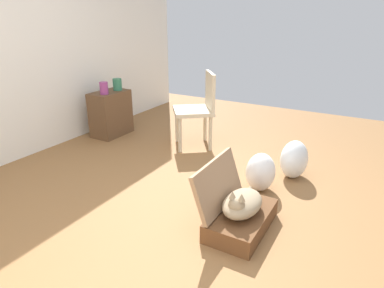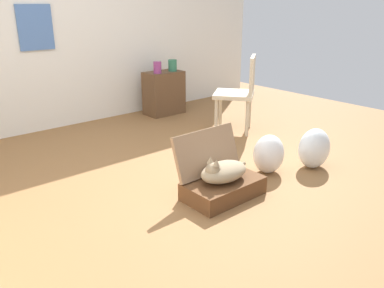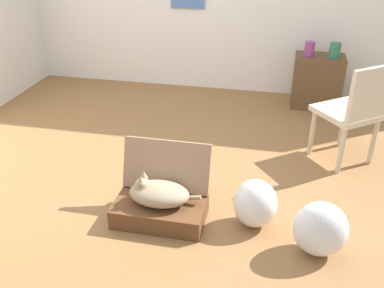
{
  "view_description": "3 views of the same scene",
  "coord_description": "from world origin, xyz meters",
  "px_view_note": "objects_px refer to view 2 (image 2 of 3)",
  "views": [
    {
      "loc": [
        -2.1,
        -1.35,
        1.58
      ],
      "look_at": [
        0.36,
        0.06,
        0.48
      ],
      "focal_mm": 31.11,
      "sensor_mm": 36.0,
      "label": 1
    },
    {
      "loc": [
        -2.1,
        -2.67,
        1.54
      ],
      "look_at": [
        -0.01,
        -0.21,
        0.38
      ],
      "focal_mm": 36.86,
      "sensor_mm": 36.0,
      "label": 2
    },
    {
      "loc": [
        0.78,
        -3.0,
        1.99
      ],
      "look_at": [
        0.21,
        -0.33,
        0.52
      ],
      "focal_mm": 39.9,
      "sensor_mm": 36.0,
      "label": 3
    }
  ],
  "objects_px": {
    "suitcase_base": "(223,188)",
    "plastic_bag_clear": "(314,148)",
    "vase_short": "(172,65)",
    "cat": "(223,171)",
    "chair": "(240,91)",
    "side_table": "(164,93)",
    "vase_tall": "(157,67)",
    "plastic_bag_white": "(269,154)"
  },
  "relations": [
    {
      "from": "vase_tall",
      "to": "suitcase_base",
      "type": "bearing_deg",
      "value": -113.9
    },
    {
      "from": "cat",
      "to": "vase_short",
      "type": "xyz_separation_m",
      "value": [
        1.34,
        2.39,
        0.46
      ]
    },
    {
      "from": "plastic_bag_white",
      "to": "suitcase_base",
      "type": "bearing_deg",
      "value": -173.02
    },
    {
      "from": "plastic_bag_clear",
      "to": "suitcase_base",
      "type": "bearing_deg",
      "value": 173.64
    },
    {
      "from": "plastic_bag_white",
      "to": "vase_short",
      "type": "xyz_separation_m",
      "value": [
        0.65,
        2.31,
        0.51
      ]
    },
    {
      "from": "vase_short",
      "to": "vase_tall",
      "type": "bearing_deg",
      "value": -177.7
    },
    {
      "from": "cat",
      "to": "plastic_bag_white",
      "type": "bearing_deg",
      "value": 6.82
    },
    {
      "from": "side_table",
      "to": "vase_short",
      "type": "xyz_separation_m",
      "value": [
        0.14,
        -0.04,
        0.39
      ]
    },
    {
      "from": "cat",
      "to": "chair",
      "type": "distance_m",
      "value": 1.86
    },
    {
      "from": "plastic_bag_white",
      "to": "chair",
      "type": "xyz_separation_m",
      "value": [
        0.74,
        1.07,
        0.33
      ]
    },
    {
      "from": "cat",
      "to": "plastic_bag_clear",
      "type": "bearing_deg",
      "value": -6.31
    },
    {
      "from": "cat",
      "to": "chair",
      "type": "height_order",
      "value": "chair"
    },
    {
      "from": "cat",
      "to": "side_table",
      "type": "xyz_separation_m",
      "value": [
        1.2,
        2.43,
        0.07
      ]
    },
    {
      "from": "suitcase_base",
      "to": "plastic_bag_clear",
      "type": "bearing_deg",
      "value": -6.36
    },
    {
      "from": "plastic_bag_clear",
      "to": "vase_short",
      "type": "relative_size",
      "value": 2.47
    },
    {
      "from": "suitcase_base",
      "to": "vase_short",
      "type": "distance_m",
      "value": 2.8
    },
    {
      "from": "suitcase_base",
      "to": "plastic_bag_white",
      "type": "relative_size",
      "value": 1.77
    },
    {
      "from": "cat",
      "to": "vase_short",
      "type": "bearing_deg",
      "value": 60.76
    },
    {
      "from": "plastic_bag_white",
      "to": "vase_tall",
      "type": "relative_size",
      "value": 2.36
    },
    {
      "from": "suitcase_base",
      "to": "side_table",
      "type": "height_order",
      "value": "side_table"
    },
    {
      "from": "side_table",
      "to": "chair",
      "type": "xyz_separation_m",
      "value": [
        0.23,
        -1.27,
        0.21
      ]
    },
    {
      "from": "suitcase_base",
      "to": "cat",
      "type": "height_order",
      "value": "cat"
    },
    {
      "from": "plastic_bag_white",
      "to": "vase_tall",
      "type": "distance_m",
      "value": 2.38
    },
    {
      "from": "suitcase_base",
      "to": "chair",
      "type": "height_order",
      "value": "chair"
    },
    {
      "from": "cat",
      "to": "plastic_bag_white",
      "type": "height_order",
      "value": "cat"
    },
    {
      "from": "plastic_bag_white",
      "to": "vase_tall",
      "type": "bearing_deg",
      "value": 80.75
    },
    {
      "from": "side_table",
      "to": "suitcase_base",
      "type": "bearing_deg",
      "value": -116.1
    },
    {
      "from": "vase_short",
      "to": "side_table",
      "type": "bearing_deg",
      "value": 164.22
    },
    {
      "from": "cat",
      "to": "chair",
      "type": "xyz_separation_m",
      "value": [
        1.43,
        1.16,
        0.28
      ]
    },
    {
      "from": "vase_tall",
      "to": "vase_short",
      "type": "relative_size",
      "value": 0.98
    },
    {
      "from": "side_table",
      "to": "vase_tall",
      "type": "xyz_separation_m",
      "value": [
        -0.14,
        -0.05,
        0.38
      ]
    },
    {
      "from": "vase_tall",
      "to": "cat",
      "type": "bearing_deg",
      "value": -114.14
    },
    {
      "from": "cat",
      "to": "chair",
      "type": "bearing_deg",
      "value": 38.96
    },
    {
      "from": "cat",
      "to": "plastic_bag_clear",
      "type": "distance_m",
      "value": 1.14
    },
    {
      "from": "plastic_bag_clear",
      "to": "side_table",
      "type": "xyz_separation_m",
      "value": [
        0.07,
        2.55,
        0.11
      ]
    },
    {
      "from": "cat",
      "to": "chair",
      "type": "relative_size",
      "value": 0.55
    },
    {
      "from": "plastic_bag_clear",
      "to": "cat",
      "type": "bearing_deg",
      "value": 173.69
    },
    {
      "from": "suitcase_base",
      "to": "cat",
      "type": "xyz_separation_m",
      "value": [
        -0.01,
        0.0,
        0.16
      ]
    },
    {
      "from": "suitcase_base",
      "to": "plastic_bag_clear",
      "type": "height_order",
      "value": "plastic_bag_clear"
    },
    {
      "from": "plastic_bag_white",
      "to": "chair",
      "type": "distance_m",
      "value": 1.34
    },
    {
      "from": "plastic_bag_clear",
      "to": "vase_tall",
      "type": "relative_size",
      "value": 2.5
    },
    {
      "from": "cat",
      "to": "vase_short",
      "type": "height_order",
      "value": "vase_short"
    }
  ]
}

